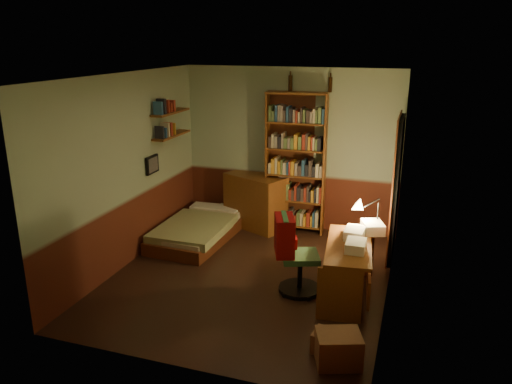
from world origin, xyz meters
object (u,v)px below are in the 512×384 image
(dresser, at_px, (255,201))
(cardboard_box_b, at_px, (328,342))
(office_chair, at_px, (301,249))
(bed, at_px, (198,224))
(mini_stereo, at_px, (287,172))
(cardboard_box_a, at_px, (338,349))
(bookshelf, at_px, (296,163))
(desk_lamp, at_px, (378,210))
(desk, at_px, (348,270))

(dresser, relative_size, cardboard_box_b, 3.32)
(office_chair, bearing_deg, dresser, 101.88)
(bed, height_order, mini_stereo, mini_stereo)
(bed, height_order, office_chair, office_chair)
(cardboard_box_a, bearing_deg, bookshelf, 110.99)
(bed, relative_size, bookshelf, 0.77)
(bed, bearing_deg, mini_stereo, 41.05)
(desk_lamp, bearing_deg, office_chair, -125.02)
(bed, height_order, cardboard_box_a, bed)
(office_chair, height_order, cardboard_box_a, office_chair)
(cardboard_box_a, bearing_deg, office_chair, 118.24)
(office_chair, bearing_deg, bed, 128.54)
(bookshelf, height_order, desk_lamp, bookshelf)
(bookshelf, height_order, cardboard_box_a, bookshelf)
(bed, distance_m, dresser, 1.06)
(cardboard_box_a, bearing_deg, cardboard_box_b, 128.89)
(bookshelf, relative_size, cardboard_box_b, 7.44)
(bookshelf, xyz_separation_m, office_chair, (0.58, -2.03, -0.55))
(desk, relative_size, office_chair, 1.11)
(bookshelf, xyz_separation_m, desk_lamp, (1.41, -1.32, -0.18))
(desk, height_order, cardboard_box_a, desk)
(desk, distance_m, office_chair, 0.62)
(office_chair, bearing_deg, mini_stereo, 88.98)
(desk, relative_size, cardboard_box_b, 4.19)
(desk, distance_m, desk_lamp, 0.91)
(office_chair, xyz_separation_m, cardboard_box_b, (0.57, -1.13, -0.46))
(bookshelf, relative_size, cardboard_box_a, 5.26)
(bookshelf, height_order, desk, bookshelf)
(desk_lamp, xyz_separation_m, cardboard_box_b, (-0.26, -1.84, -0.83))
(bed, distance_m, desk, 2.70)
(mini_stereo, relative_size, office_chair, 0.23)
(bookshelf, relative_size, office_chair, 1.98)
(bed, distance_m, cardboard_box_a, 3.56)
(mini_stereo, relative_size, cardboard_box_b, 0.86)
(dresser, height_order, desk_lamp, desk_lamp)
(dresser, bearing_deg, cardboard_box_a, -35.43)
(bed, bearing_deg, desk, -20.38)
(bookshelf, distance_m, desk, 2.40)
(dresser, distance_m, office_chair, 2.30)
(cardboard_box_b, bearing_deg, office_chair, 116.59)
(cardboard_box_a, bearing_deg, desk_lamp, 85.95)
(cardboard_box_a, distance_m, cardboard_box_b, 0.20)
(mini_stereo, distance_m, office_chair, 2.23)
(mini_stereo, height_order, office_chair, office_chair)
(desk, relative_size, desk_lamp, 2.43)
(bookshelf, distance_m, cardboard_box_a, 3.68)
(bed, xyz_separation_m, cardboard_box_a, (2.59, -2.43, -0.10))
(bookshelf, xyz_separation_m, cardboard_box_a, (1.27, -3.31, -0.96))
(bed, distance_m, desk_lamp, 2.85)
(desk, bearing_deg, bed, 149.99)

